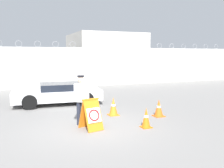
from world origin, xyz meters
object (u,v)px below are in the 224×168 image
object	(u,v)px
barricade_sign	(91,114)
security_guard	(81,97)
traffic_cone_mid	(159,108)
traffic_cone_far	(113,107)
traffic_cone_near	(146,118)
parked_car_rear_sedan	(58,93)

from	to	relation	value
barricade_sign	security_guard	distance (m)	0.82
traffic_cone_mid	barricade_sign	bearing A→B (deg)	-167.35
barricade_sign	traffic_cone_far	size ratio (longest dim) A/B	1.42
barricade_sign	traffic_cone_near	size ratio (longest dim) A/B	1.53
security_guard	parked_car_rear_sedan	size ratio (longest dim) A/B	0.40
security_guard	barricade_sign	bearing A→B (deg)	144.04
security_guard	traffic_cone_far	xyz separation A→B (m)	(1.60, 0.90, -0.63)
traffic_cone_mid	parked_car_rear_sedan	world-z (taller)	parked_car_rear_sedan
barricade_sign	security_guard	world-z (taller)	security_guard
traffic_cone_far	parked_car_rear_sedan	xyz separation A→B (m)	(-1.73, 3.17, 0.20)
traffic_cone_near	parked_car_rear_sedan	size ratio (longest dim) A/B	0.16
traffic_cone_near	parked_car_rear_sedan	distance (m)	5.63
security_guard	traffic_cone_near	distance (m)	2.38
security_guard	parked_car_rear_sedan	world-z (taller)	security_guard
traffic_cone_near	parked_car_rear_sedan	world-z (taller)	parked_car_rear_sedan
traffic_cone_far	traffic_cone_near	bearing A→B (deg)	-79.35
barricade_sign	parked_car_rear_sedan	distance (m)	4.73
traffic_cone_near	traffic_cone_mid	world-z (taller)	traffic_cone_mid
barricade_sign	security_guard	xyz separation A→B (m)	(-0.18, 0.65, 0.47)
traffic_cone_near	traffic_cone_mid	distance (m)	1.72
security_guard	traffic_cone_mid	xyz separation A→B (m)	(3.23, 0.04, -0.65)
barricade_sign	traffic_cone_mid	distance (m)	3.13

